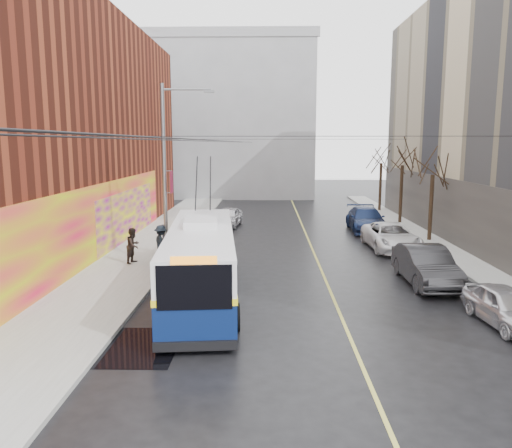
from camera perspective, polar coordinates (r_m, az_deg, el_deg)
The scene contains 22 objects.
ground at distance 16.13m, azimuth 5.44°, elevation -13.10°, with size 140.00×140.00×0.00m, color black.
sidewalk_left at distance 28.39m, azimuth -12.72°, elevation -3.29°, with size 4.00×60.00×0.15m, color gray.
sidewalk_right at distance 29.36m, azimuth 21.52°, elevation -3.30°, with size 2.00×60.00×0.15m, color gray.
lane_line at distance 29.64m, azimuth 6.40°, elevation -2.74°, with size 0.12×50.00×0.01m, color #BFB74C.
building_left at distance 32.47m, azimuth -26.31°, elevation 9.83°, with size 12.11×36.00×14.00m.
building_far at distance 60.14m, azimuth -3.41°, elevation 11.97°, with size 20.50×12.10×18.00m.
streetlight_pole at distance 25.41m, azimuth -10.09°, elevation 6.22°, with size 2.65×0.60×9.00m.
catenary_wires at distance 29.68m, azimuth -1.41°, elevation 9.47°, with size 18.00×60.00×0.22m.
tree_near at distance 32.53m, azimuth 19.61°, elevation 6.68°, with size 3.20×3.20×6.40m.
tree_mid at distance 39.23m, azimuth 16.43°, elevation 7.59°, with size 3.20×3.20×6.68m.
tree_far at distance 46.03m, azimuth 14.16°, elevation 7.73°, with size 3.20×3.20×6.57m.
puddle at distance 16.00m, azimuth -13.35°, elevation -13.49°, with size 2.43×3.12×0.01m, color black.
pigeons_flying at distance 25.50m, azimuth -2.34°, elevation 12.25°, with size 1.81×2.91×2.13m.
trolleybus at distance 19.96m, azimuth -6.26°, elevation -4.14°, with size 3.55×11.69×5.47m.
parked_car_a at distance 19.05m, azimuth 26.66°, elevation -8.42°, with size 1.56×3.89×1.32m, color silver.
parked_car_b at distance 23.08m, azimuth 18.85°, elevation -4.51°, with size 1.76×5.06×1.67m, color #2A2A2D.
parked_car_c at distance 29.97m, azimuth 15.17°, elevation -1.39°, with size 2.53×5.49×1.53m, color white.
parked_car_d at distance 35.77m, azimuth 12.48°, elevation 0.50°, with size 2.31×5.69×1.65m, color #16254F.
following_car at distance 37.05m, azimuth -3.19°, elevation 0.82°, with size 1.67×4.16×1.42m, color silver.
pedestrian_a at distance 27.65m, azimuth -10.41°, elevation -1.69°, with size 0.59×0.38×1.61m, color black.
pedestrian_b at distance 25.80m, azimuth -13.84°, elevation -2.39°, with size 0.87×0.68×1.78m, color black.
pedestrian_c at distance 25.89m, azimuth -10.79°, elevation -2.17°, with size 1.20×0.69×1.86m, color black.
Camera 1 is at (-1.16, -14.88, 6.12)m, focal length 35.00 mm.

